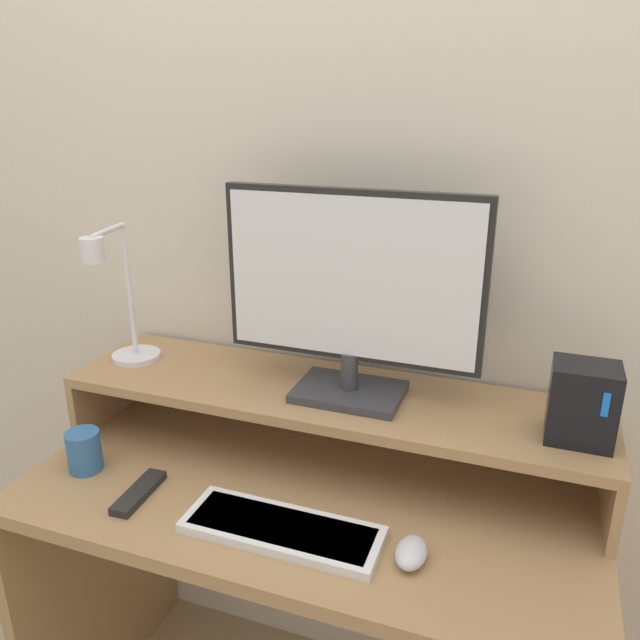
# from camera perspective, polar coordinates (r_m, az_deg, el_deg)

# --- Properties ---
(wall_back) EXTENTS (6.00, 0.05, 2.50)m
(wall_back) POSITION_cam_1_polar(r_m,az_deg,el_deg) (1.39, 3.38, 10.34)
(wall_back) COLOR beige
(wall_back) RESTS_ON ground_plane
(desk) EXTENTS (1.15, 0.56, 0.73)m
(desk) POSITION_cam_1_polar(r_m,az_deg,el_deg) (1.44, -1.20, -22.16)
(desk) COLOR #A87F51
(desk) RESTS_ON ground_plane
(monitor_shelf) EXTENTS (1.15, 0.29, 0.16)m
(monitor_shelf) POSITION_cam_1_polar(r_m,az_deg,el_deg) (1.35, 0.78, -7.33)
(monitor_shelf) COLOR #A87F51
(monitor_shelf) RESTS_ON desk
(monitor) EXTENTS (0.52, 0.16, 0.43)m
(monitor) POSITION_cam_1_polar(r_m,az_deg,el_deg) (1.23, 2.86, 2.62)
(monitor) COLOR #38383D
(monitor) RESTS_ON monitor_shelf
(desk_lamp) EXTENTS (0.11, 0.21, 0.33)m
(desk_lamp) POSITION_cam_1_polar(r_m,az_deg,el_deg) (1.46, -17.80, 1.15)
(desk_lamp) COLOR silver
(desk_lamp) RESTS_ON monitor_shelf
(router_dock) EXTENTS (0.12, 0.10, 0.15)m
(router_dock) POSITION_cam_1_polar(r_m,az_deg,el_deg) (1.22, 22.87, -7.01)
(router_dock) COLOR black
(router_dock) RESTS_ON monitor_shelf
(keyboard) EXTENTS (0.37, 0.13, 0.02)m
(keyboard) POSITION_cam_1_polar(r_m,az_deg,el_deg) (1.19, -3.51, -18.54)
(keyboard) COLOR white
(keyboard) RESTS_ON desk
(mouse) EXTENTS (0.05, 0.08, 0.04)m
(mouse) POSITION_cam_1_polar(r_m,az_deg,el_deg) (1.14, 8.34, -20.29)
(mouse) COLOR silver
(mouse) RESTS_ON desk
(remote_control) EXTENTS (0.05, 0.15, 0.02)m
(remote_control) POSITION_cam_1_polar(r_m,az_deg,el_deg) (1.33, -16.23, -14.90)
(remote_control) COLOR black
(remote_control) RESTS_ON desk
(mug) EXTENTS (0.07, 0.07, 0.09)m
(mug) POSITION_cam_1_polar(r_m,az_deg,el_deg) (1.43, -20.75, -11.13)
(mug) COLOR #33669E
(mug) RESTS_ON desk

